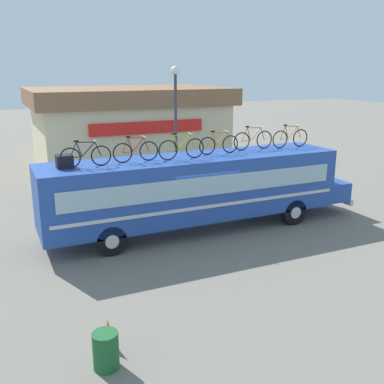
{
  "coord_description": "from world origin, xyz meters",
  "views": [
    {
      "loc": [
        -6.94,
        -14.93,
        6.07
      ],
      "look_at": [
        -0.1,
        0.0,
        1.54
      ],
      "focal_mm": 41.96,
      "sensor_mm": 36.0,
      "label": 1
    }
  ],
  "objects_px": {
    "luggage_bag_1": "(64,161)",
    "street_lamp": "(176,114)",
    "rooftop_bicycle_5": "(253,140)",
    "traffic_cone": "(108,333)",
    "rooftop_bicycle_1": "(86,156)",
    "bus": "(199,187)",
    "rooftop_bicycle_6": "(290,138)",
    "trash_bin": "(106,350)",
    "rooftop_bicycle_2": "(136,151)",
    "rooftop_bicycle_4": "(219,144)",
    "rooftop_bicycle_3": "(181,148)"
  },
  "relations": [
    {
      "from": "luggage_bag_1",
      "to": "trash_bin",
      "type": "height_order",
      "value": "luggage_bag_1"
    },
    {
      "from": "rooftop_bicycle_2",
      "to": "rooftop_bicycle_5",
      "type": "bearing_deg",
      "value": 4.59
    },
    {
      "from": "bus",
      "to": "rooftop_bicycle_5",
      "type": "height_order",
      "value": "rooftop_bicycle_5"
    },
    {
      "from": "rooftop_bicycle_1",
      "to": "trash_bin",
      "type": "bearing_deg",
      "value": -99.76
    },
    {
      "from": "rooftop_bicycle_1",
      "to": "rooftop_bicycle_2",
      "type": "bearing_deg",
      "value": 4.96
    },
    {
      "from": "rooftop_bicycle_5",
      "to": "street_lamp",
      "type": "bearing_deg",
      "value": 108.7
    },
    {
      "from": "rooftop_bicycle_6",
      "to": "traffic_cone",
      "type": "relative_size",
      "value": 2.54
    },
    {
      "from": "rooftop_bicycle_3",
      "to": "street_lamp",
      "type": "xyz_separation_m",
      "value": [
        1.91,
        5.12,
        0.7
      ]
    },
    {
      "from": "bus",
      "to": "luggage_bag_1",
      "type": "bearing_deg",
      "value": 179.62
    },
    {
      "from": "traffic_cone",
      "to": "rooftop_bicycle_1",
      "type": "bearing_deg",
      "value": 81.27
    },
    {
      "from": "trash_bin",
      "to": "traffic_cone",
      "type": "xyz_separation_m",
      "value": [
        0.23,
        0.69,
        -0.06
      ]
    },
    {
      "from": "traffic_cone",
      "to": "street_lamp",
      "type": "distance_m",
      "value": 13.17
    },
    {
      "from": "rooftop_bicycle_6",
      "to": "rooftop_bicycle_2",
      "type": "bearing_deg",
      "value": -178.26
    },
    {
      "from": "rooftop_bicycle_2",
      "to": "bus",
      "type": "bearing_deg",
      "value": -0.17
    },
    {
      "from": "rooftop_bicycle_6",
      "to": "street_lamp",
      "type": "bearing_deg",
      "value": 124.31
    },
    {
      "from": "bus",
      "to": "rooftop_bicycle_3",
      "type": "height_order",
      "value": "rooftop_bicycle_3"
    },
    {
      "from": "rooftop_bicycle_5",
      "to": "traffic_cone",
      "type": "height_order",
      "value": "rooftop_bicycle_5"
    },
    {
      "from": "rooftop_bicycle_6",
      "to": "street_lamp",
      "type": "xyz_separation_m",
      "value": [
        -3.19,
        4.68,
        0.69
      ]
    },
    {
      "from": "rooftop_bicycle_4",
      "to": "rooftop_bicycle_1",
      "type": "bearing_deg",
      "value": -176.76
    },
    {
      "from": "bus",
      "to": "traffic_cone",
      "type": "height_order",
      "value": "bus"
    },
    {
      "from": "street_lamp",
      "to": "rooftop_bicycle_2",
      "type": "bearing_deg",
      "value": -126.07
    },
    {
      "from": "traffic_cone",
      "to": "bus",
      "type": "bearing_deg",
      "value": 49.83
    },
    {
      "from": "rooftop_bicycle_3",
      "to": "rooftop_bicycle_4",
      "type": "distance_m",
      "value": 1.76
    },
    {
      "from": "trash_bin",
      "to": "traffic_cone",
      "type": "distance_m",
      "value": 0.73
    },
    {
      "from": "rooftop_bicycle_3",
      "to": "trash_bin",
      "type": "distance_m",
      "value": 8.52
    },
    {
      "from": "rooftop_bicycle_2",
      "to": "rooftop_bicycle_5",
      "type": "xyz_separation_m",
      "value": [
        5.07,
        0.41,
        0.02
      ]
    },
    {
      "from": "rooftop_bicycle_5",
      "to": "traffic_cone",
      "type": "distance_m",
      "value": 10.57
    },
    {
      "from": "rooftop_bicycle_1",
      "to": "rooftop_bicycle_3",
      "type": "bearing_deg",
      "value": -1.35
    },
    {
      "from": "rooftop_bicycle_4",
      "to": "street_lamp",
      "type": "distance_m",
      "value": 4.81
    },
    {
      "from": "rooftop_bicycle_3",
      "to": "rooftop_bicycle_5",
      "type": "height_order",
      "value": "rooftop_bicycle_5"
    },
    {
      "from": "street_lamp",
      "to": "traffic_cone",
      "type": "bearing_deg",
      "value": -119.62
    },
    {
      "from": "rooftop_bicycle_3",
      "to": "rooftop_bicycle_2",
      "type": "bearing_deg",
      "value": 171.86
    },
    {
      "from": "rooftop_bicycle_3",
      "to": "rooftop_bicycle_6",
      "type": "xyz_separation_m",
      "value": [
        5.11,
        0.44,
        0.0
      ]
    },
    {
      "from": "rooftop_bicycle_4",
      "to": "traffic_cone",
      "type": "bearing_deg",
      "value": -134.1
    },
    {
      "from": "street_lamp",
      "to": "rooftop_bicycle_3",
      "type": "bearing_deg",
      "value": -110.48
    },
    {
      "from": "rooftop_bicycle_4",
      "to": "traffic_cone",
      "type": "relative_size",
      "value": 2.43
    },
    {
      "from": "luggage_bag_1",
      "to": "rooftop_bicycle_5",
      "type": "relative_size",
      "value": 0.29
    },
    {
      "from": "luggage_bag_1",
      "to": "rooftop_bicycle_1",
      "type": "relative_size",
      "value": 0.31
    },
    {
      "from": "rooftop_bicycle_2",
      "to": "rooftop_bicycle_4",
      "type": "distance_m",
      "value": 3.37
    },
    {
      "from": "luggage_bag_1",
      "to": "rooftop_bicycle_3",
      "type": "relative_size",
      "value": 0.3
    },
    {
      "from": "bus",
      "to": "rooftop_bicycle_6",
      "type": "xyz_separation_m",
      "value": [
        4.29,
        0.21,
        1.59
      ]
    },
    {
      "from": "rooftop_bicycle_1",
      "to": "rooftop_bicycle_5",
      "type": "xyz_separation_m",
      "value": [
        6.86,
        0.56,
        0.02
      ]
    },
    {
      "from": "rooftop_bicycle_5",
      "to": "rooftop_bicycle_6",
      "type": "bearing_deg",
      "value": -6.88
    },
    {
      "from": "rooftop_bicycle_2",
      "to": "rooftop_bicycle_4",
      "type": "xyz_separation_m",
      "value": [
        3.36,
        0.14,
        -0.01
      ]
    },
    {
      "from": "bus",
      "to": "rooftop_bicycle_3",
      "type": "distance_m",
      "value": 1.81
    },
    {
      "from": "trash_bin",
      "to": "street_lamp",
      "type": "xyz_separation_m",
      "value": [
        6.49,
        11.7,
        3.59
      ]
    },
    {
      "from": "rooftop_bicycle_2",
      "to": "rooftop_bicycle_6",
      "type": "xyz_separation_m",
      "value": [
        6.75,
        0.21,
        0.02
      ]
    },
    {
      "from": "bus",
      "to": "rooftop_bicycle_1",
      "type": "xyz_separation_m",
      "value": [
        -4.24,
        -0.15,
        1.58
      ]
    },
    {
      "from": "luggage_bag_1",
      "to": "street_lamp",
      "type": "height_order",
      "value": "street_lamp"
    },
    {
      "from": "bus",
      "to": "rooftop_bicycle_1",
      "type": "bearing_deg",
      "value": -178.01
    }
  ]
}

